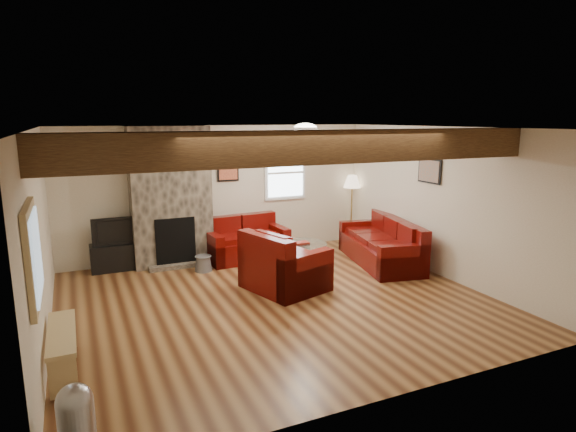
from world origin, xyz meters
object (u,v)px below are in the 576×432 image
armchair_red (285,260)px  coffee_table (301,256)px  loveseat (246,238)px  floor_lamp (352,185)px  sofa_three (380,241)px  television (117,230)px  tv_cabinet (119,256)px

armchair_red → coffee_table: bearing=-56.1°
loveseat → floor_lamp: bearing=2.4°
armchair_red → coffee_table: (0.70, 0.86, -0.24)m
sofa_three → television: (-4.43, 1.57, 0.31)m
armchair_red → coffee_table: armchair_red is taller
coffee_table → floor_lamp: size_ratio=0.63×
armchair_red → tv_cabinet: 3.11m
television → floor_lamp: floor_lamp is taller
floor_lamp → sofa_three: bearing=-101.8°
loveseat → television: bearing=169.0°
armchair_red → loveseat: bearing=-16.8°
tv_cabinet → floor_lamp: floor_lamp is taller
armchair_red → television: television is taller
sofa_three → loveseat: sofa_three is taller
television → tv_cabinet: bearing=180.0°
loveseat → armchair_red: bearing=-93.2°
loveseat → tv_cabinet: 2.29m
tv_cabinet → television: bearing=0.0°
sofa_three → loveseat: size_ratio=1.41×
coffee_table → television: (-2.98, 1.25, 0.49)m
sofa_three → armchair_red: size_ratio=1.85×
armchair_red → tv_cabinet: armchair_red is taller
television → armchair_red: bearing=-42.8°
sofa_three → armchair_red: armchair_red is taller
sofa_three → loveseat: (-2.16, 1.27, -0.01)m
sofa_three → tv_cabinet: size_ratio=2.24×
television → sofa_three: bearing=-19.5°
loveseat → television: size_ratio=1.77×
sofa_three → television: television is taller
loveseat → armchair_red: armchair_red is taller
loveseat → armchair_red: 1.81m
floor_lamp → armchair_red: bearing=-140.2°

